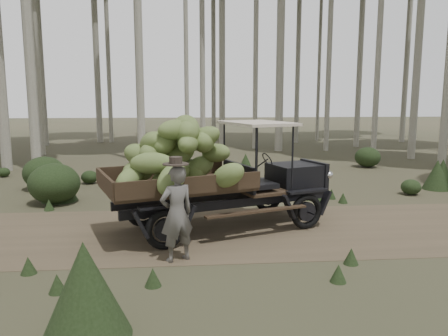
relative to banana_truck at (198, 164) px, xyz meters
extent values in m
plane|color=#473D2B|center=(1.23, -0.02, -1.52)|extent=(120.00, 120.00, 0.00)
cube|color=brown|center=(1.23, -0.02, -1.52)|extent=(70.00, 4.00, 0.01)
cube|color=black|center=(2.35, 0.86, -0.45)|extent=(1.35, 1.31, 0.59)
cube|color=black|center=(2.90, 1.06, -0.45)|extent=(0.46, 1.04, 0.66)
cube|color=black|center=(0.94, 0.36, -0.34)|extent=(0.58, 1.44, 0.59)
cube|color=#38281C|center=(-0.47, -0.14, -0.45)|extent=(3.46, 2.81, 0.09)
cube|color=#38281C|center=(-0.79, 0.76, -0.26)|extent=(2.84, 1.06, 0.34)
cube|color=#38281C|center=(-0.15, -1.05, -0.26)|extent=(2.84, 1.06, 0.34)
cube|color=#38281C|center=(-1.88, -0.64, -0.26)|extent=(0.70, 1.83, 0.34)
cube|color=beige|center=(1.37, 0.51, 0.85)|extent=(1.77, 2.12, 0.06)
cube|color=black|center=(0.45, 0.62, -0.86)|extent=(4.67, 1.75, 0.19)
cube|color=black|center=(0.72, -0.15, -0.86)|extent=(4.67, 1.75, 0.19)
torus|color=black|center=(1.86, 1.60, -1.11)|extent=(0.81, 0.41, 0.81)
torus|color=black|center=(2.43, -0.02, -1.11)|extent=(0.81, 0.41, 0.81)
torus|color=black|center=(-1.26, 0.49, -1.11)|extent=(0.81, 0.41, 0.81)
torus|color=black|center=(-0.69, -1.12, -1.11)|extent=(0.81, 0.41, 0.81)
sphere|color=beige|center=(2.82, 1.54, -0.40)|extent=(0.19, 0.19, 0.19)
sphere|color=beige|center=(3.14, 0.63, -0.40)|extent=(0.19, 0.19, 0.19)
ellipsoid|color=olive|center=(-1.30, 0.11, -0.16)|extent=(0.87, 0.81, 0.50)
ellipsoid|color=olive|center=(-0.40, 0.26, 0.24)|extent=(0.99, 1.00, 0.68)
ellipsoid|color=olive|center=(-0.97, -0.05, 0.46)|extent=(0.81, 1.10, 0.74)
ellipsoid|color=olive|center=(-0.46, -0.28, 0.77)|extent=(0.94, 0.82, 0.45)
ellipsoid|color=olive|center=(-1.34, -0.93, -0.13)|extent=(0.84, 1.02, 0.72)
ellipsoid|color=olive|center=(-0.92, -0.95, 0.17)|extent=(0.92, 0.54, 0.44)
ellipsoid|color=olive|center=(0.12, -0.05, 0.49)|extent=(0.59, 0.80, 0.53)
ellipsoid|color=olive|center=(-0.22, -0.16, 0.78)|extent=(0.61, 1.00, 0.80)
ellipsoid|color=olive|center=(-0.13, 0.35, -0.21)|extent=(0.89, 0.95, 0.68)
ellipsoid|color=olive|center=(-0.97, -0.18, 0.24)|extent=(0.74, 0.86, 0.59)
ellipsoid|color=olive|center=(0.08, -0.01, 0.56)|extent=(1.06, 0.74, 0.76)
ellipsoid|color=olive|center=(-0.27, -0.09, 0.81)|extent=(0.63, 0.79, 0.59)
ellipsoid|color=olive|center=(0.02, 0.32, -0.13)|extent=(0.99, 0.76, 0.74)
ellipsoid|color=olive|center=(-1.21, 0.07, 0.18)|extent=(1.00, 0.67, 0.73)
ellipsoid|color=olive|center=(-0.21, -0.35, 0.48)|extent=(0.56, 0.84, 0.42)
ellipsoid|color=olive|center=(-0.60, -0.16, 0.74)|extent=(0.42, 0.69, 0.43)
ellipsoid|color=olive|center=(-0.60, -0.78, -0.15)|extent=(0.98, 0.73, 0.72)
ellipsoid|color=olive|center=(0.41, 0.25, 0.21)|extent=(0.85, 0.80, 0.49)
ellipsoid|color=olive|center=(-0.71, -0.09, 0.52)|extent=(0.80, 1.06, 0.75)
ellipsoid|color=olive|center=(-0.25, -0.20, 0.72)|extent=(0.52, 0.80, 0.54)
ellipsoid|color=olive|center=(-0.43, 0.23, -0.20)|extent=(0.72, 0.99, 0.80)
ellipsoid|color=olive|center=(-1.00, -0.25, 0.14)|extent=(0.57, 0.93, 0.52)
ellipsoid|color=olive|center=(-0.53, -1.24, -0.09)|extent=(0.88, 1.04, 0.81)
ellipsoid|color=olive|center=(0.58, -0.85, -0.11)|extent=(0.97, 0.87, 0.75)
imported|color=#55514D|center=(-0.44, -1.74, -0.64)|extent=(0.77, 0.67, 1.76)
cylinder|color=#312822|center=(-0.44, -1.74, 0.27)|extent=(0.63, 0.63, 0.02)
cylinder|color=#312822|center=(-0.44, -1.74, 0.33)|extent=(0.32, 0.32, 0.14)
cylinder|color=#B2AD9E|center=(-9.09, 19.06, 6.22)|extent=(0.32, 0.32, 15.47)
cylinder|color=#B2AD9E|center=(1.75, 22.05, 8.10)|extent=(0.32, 0.32, 19.23)
cylinder|color=#B2AD9E|center=(-6.08, 20.83, 7.46)|extent=(0.40, 0.40, 17.97)
cylinder|color=#B2AD9E|center=(9.06, 21.01, 6.90)|extent=(0.23, 0.23, 16.84)
cylinder|color=#B2AD9E|center=(17.18, 22.90, 7.46)|extent=(0.24, 0.24, 17.96)
cylinder|color=#B2AD9E|center=(2.02, 17.98, 6.85)|extent=(0.38, 0.38, 16.74)
ellipsoid|color=#233319|center=(6.62, 3.21, -1.28)|extent=(0.59, 0.59, 0.47)
cone|color=#233319|center=(-0.30, 7.54, -0.99)|extent=(0.94, 0.94, 1.05)
cone|color=#233319|center=(-3.92, 3.32, -0.96)|extent=(1.01, 1.01, 1.13)
cone|color=#233319|center=(-1.51, -4.23, -0.90)|extent=(1.11, 1.11, 1.23)
ellipsoid|color=#233319|center=(-3.61, 5.88, -1.29)|extent=(0.57, 0.57, 0.46)
ellipsoid|color=#233319|center=(-7.12, 7.50, -1.34)|extent=(0.44, 0.44, 0.36)
cone|color=#233319|center=(-0.34, 5.36, -1.31)|extent=(0.37, 0.37, 0.41)
ellipsoid|color=#233319|center=(-4.85, 5.01, -0.97)|extent=(1.33, 1.33, 1.06)
ellipsoid|color=#233319|center=(7.53, 8.60, -1.08)|extent=(1.08, 1.08, 0.86)
ellipsoid|color=#233319|center=(-3.95, 2.98, -0.94)|extent=(1.41, 1.41, 1.13)
cone|color=#233319|center=(-1.95, 6.05, -1.17)|extent=(0.62, 0.62, 0.69)
cone|color=#233319|center=(8.10, 4.00, -1.03)|extent=(0.88, 0.88, 0.98)
cone|color=#233319|center=(7.86, 3.91, -1.03)|extent=(0.87, 0.87, 0.97)
cone|color=#233319|center=(1.76, 5.19, -0.98)|extent=(0.98, 0.98, 1.09)
cone|color=#233319|center=(4.00, 2.88, -1.37)|extent=(0.27, 0.27, 0.30)
cone|color=#233319|center=(-0.80, -2.81, -1.37)|extent=(0.27, 0.27, 0.30)
cone|color=#233319|center=(0.65, 2.25, -1.37)|extent=(0.27, 0.27, 0.30)
cone|color=#233319|center=(-2.93, -2.12, -1.37)|extent=(0.27, 0.27, 0.30)
cone|color=#233319|center=(-3.89, 2.21, -1.37)|extent=(0.27, 0.27, 0.30)
cone|color=#233319|center=(2.65, -2.18, -1.37)|extent=(0.27, 0.27, 0.30)
cone|color=#233319|center=(2.13, 2.77, -1.37)|extent=(0.27, 0.27, 0.30)
cone|color=#233319|center=(1.58, 2.34, -1.37)|extent=(0.27, 0.27, 0.30)
cone|color=#233319|center=(4.16, 2.34, -1.37)|extent=(0.27, 0.27, 0.30)
cone|color=#233319|center=(2.16, -2.91, -1.37)|extent=(0.27, 0.27, 0.30)
cone|color=#233319|center=(-2.24, 2.94, -1.37)|extent=(0.27, 0.27, 0.30)
cone|color=#233319|center=(3.56, 2.57, -1.37)|extent=(0.27, 0.27, 0.30)
cone|color=#233319|center=(-2.24, -2.92, -1.37)|extent=(0.27, 0.27, 0.30)
cone|color=#233319|center=(3.30, 2.80, -1.37)|extent=(0.27, 0.27, 0.30)
camera|label=1|loc=(-0.25, -9.38, 1.41)|focal=35.00mm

